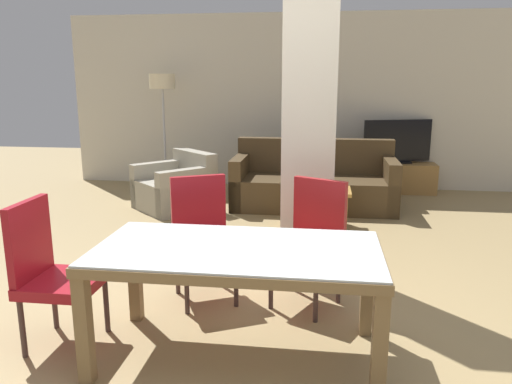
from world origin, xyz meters
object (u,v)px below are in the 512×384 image
(dining_chair_head_left, at_px, (50,269))
(coffee_table, at_px, (319,208))
(armchair, at_px, (176,189))
(floor_lamp, at_px, (163,92))
(dining_table, at_px, (238,269))
(dining_chair_far_left, at_px, (203,234))
(sofa, at_px, (314,185))
(dining_chair_far_right, at_px, (311,238))
(tv_stand, at_px, (395,178))
(tv_screen, at_px, (397,142))
(bottle, at_px, (317,182))

(dining_chair_head_left, xyz_separation_m, coffee_table, (1.70, 2.90, -0.29))
(armchair, xyz_separation_m, floor_lamp, (-0.51, 1.16, 1.25))
(coffee_table, bearing_deg, dining_table, -99.29)
(dining_chair_far_left, bearing_deg, sofa, -131.68)
(dining_table, relative_size, armchair, 1.43)
(dining_chair_far_right, height_order, tv_stand, dining_chair_far_right)
(dining_chair_head_left, distance_m, coffee_table, 3.37)
(dining_chair_far_right, bearing_deg, armchair, -28.29)
(armchair, bearing_deg, coffee_table, -153.98)
(dining_chair_far_left, height_order, armchair, dining_chair_far_left)
(dining_chair_head_left, bearing_deg, tv_screen, 150.09)
(dining_chair_head_left, distance_m, bottle, 3.24)
(dining_table, height_order, dining_chair_far_left, dining_chair_far_left)
(dining_chair_far_left, relative_size, floor_lamp, 0.54)
(bottle, bearing_deg, floor_lamp, 141.65)
(dining_chair_far_right, relative_size, armchair, 0.80)
(armchair, bearing_deg, dining_table, 155.93)
(tv_screen, bearing_deg, dining_chair_head_left, 41.74)
(dining_chair_far_left, xyz_separation_m, armchair, (-1.01, 2.66, -0.25))
(dining_chair_head_left, distance_m, floor_lamp, 4.83)
(bottle, relative_size, tv_stand, 0.23)
(bottle, height_order, tv_screen, tv_screen)
(dining_table, height_order, coffee_table, dining_table)
(dining_chair_far_left, xyz_separation_m, coffee_table, (0.90, 2.05, -0.29))
(dining_chair_far_left, xyz_separation_m, tv_stand, (2.03, 4.07, -0.30))
(dining_table, relative_size, tv_stand, 1.45)
(dining_table, bearing_deg, armchair, 112.30)
(armchair, height_order, tv_screen, tv_screen)
(dining_table, relative_size, bottle, 6.25)
(floor_lamp, bearing_deg, bottle, -38.35)
(sofa, bearing_deg, floor_lamp, -19.24)
(dining_chair_far_left, bearing_deg, coffee_table, -140.29)
(dining_chair_far_right, bearing_deg, bottle, -63.63)
(dining_table, bearing_deg, bottle, 81.07)
(dining_chair_head_left, distance_m, tv_stand, 5.69)
(dining_chair_far_right, height_order, sofa, dining_chair_far_right)
(dining_chair_head_left, bearing_deg, tv_stand, 150.09)
(dining_table, xyz_separation_m, bottle, (0.44, 2.78, -0.02))
(tv_stand, distance_m, floor_lamp, 3.79)
(dining_chair_head_left, height_order, tv_screen, tv_screen)
(armchair, bearing_deg, tv_stand, -111.43)
(dining_chair_head_left, height_order, coffee_table, dining_chair_head_left)
(dining_chair_head_left, bearing_deg, dining_table, 90.00)
(sofa, relative_size, bottle, 7.80)
(dining_chair_far_left, distance_m, coffee_table, 2.26)
(floor_lamp, bearing_deg, dining_chair_far_left, -68.24)
(dining_chair_head_left, bearing_deg, dining_chair_far_left, 136.85)
(dining_chair_far_right, relative_size, dining_chair_far_left, 1.00)
(armchair, xyz_separation_m, coffee_table, (1.91, -0.61, -0.04))
(dining_chair_far_right, xyz_separation_m, tv_screen, (1.18, 4.08, 0.25))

